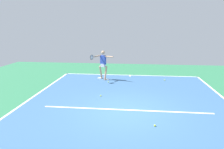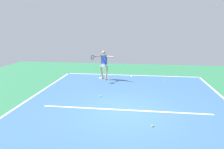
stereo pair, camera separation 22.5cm
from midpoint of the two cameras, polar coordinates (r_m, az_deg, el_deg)
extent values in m
plane|color=#2D754C|center=(8.35, 4.24, -10.03)|extent=(21.39, 21.39, 0.00)
cube|color=#38608E|center=(8.35, 4.24, -10.02)|extent=(9.03, 12.66, 0.00)
cube|color=white|center=(14.34, 5.74, -0.20)|extent=(9.03, 0.10, 0.01)
cube|color=white|center=(9.66, -23.50, -7.85)|extent=(0.10, 12.66, 0.01)
cube|color=white|center=(8.49, 4.30, -9.63)|extent=(6.77, 0.10, 0.01)
cube|color=white|center=(14.15, 5.71, -0.38)|extent=(0.10, 0.30, 0.01)
cylinder|color=tan|center=(13.01, -1.01, 0.38)|extent=(0.23, 0.33, 0.87)
cube|color=white|center=(13.04, -0.64, -1.32)|extent=(0.26, 0.20, 0.07)
cylinder|color=tan|center=(13.22, -2.33, 0.58)|extent=(0.23, 0.33, 0.87)
cube|color=white|center=(13.37, -2.66, -0.98)|extent=(0.26, 0.20, 0.07)
cube|color=white|center=(13.02, -1.69, 2.55)|extent=(0.31, 0.29, 0.20)
cube|color=#334CB2|center=(12.96, -1.70, 4.03)|extent=(0.38, 0.31, 0.56)
sphere|color=tan|center=(12.90, -1.71, 6.02)|extent=(0.23, 0.23, 0.23)
cylinder|color=tan|center=(12.67, -0.04, 4.88)|extent=(0.54, 0.32, 0.08)
cylinder|color=tan|center=(12.80, -3.06, 5.08)|extent=(0.32, 0.54, 0.08)
cylinder|color=black|center=(12.49, -4.13, 4.87)|extent=(0.12, 0.21, 0.03)
torus|color=black|center=(12.30, -4.83, 4.73)|extent=(0.15, 0.27, 0.29)
cylinder|color=silver|center=(12.30, -4.83, 4.73)|extent=(0.11, 0.22, 0.25)
sphere|color=#CCE033|center=(10.03, -2.55, -5.80)|extent=(0.07, 0.07, 0.07)
sphere|color=#C6E53D|center=(13.26, 14.92, -1.54)|extent=(0.07, 0.07, 0.07)
sphere|color=yellow|center=(7.30, 11.91, -13.58)|extent=(0.07, 0.07, 0.07)
sphere|color=#C6E53D|center=(12.44, -0.32, -2.04)|extent=(0.07, 0.07, 0.07)
camera|label=1|loc=(0.11, -89.39, 0.14)|focal=33.48mm
camera|label=2|loc=(0.11, 90.61, -0.14)|focal=33.48mm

